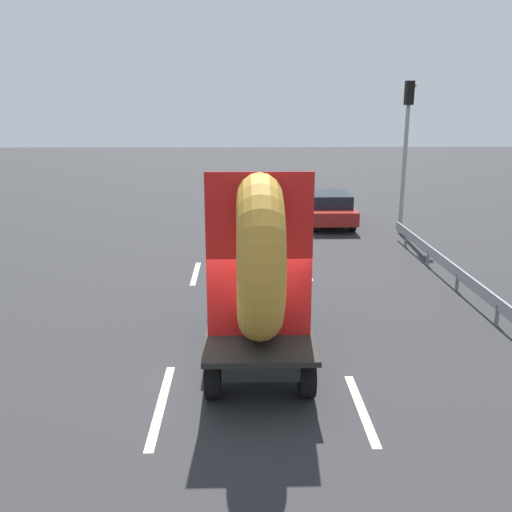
% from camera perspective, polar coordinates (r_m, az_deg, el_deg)
% --- Properties ---
extents(ground_plane, '(120.00, 120.00, 0.00)m').
position_cam_1_polar(ground_plane, '(11.04, -1.15, -12.56)').
color(ground_plane, '#28282B').
extents(flatbed_truck, '(2.02, 5.04, 4.04)m').
position_cam_1_polar(flatbed_truck, '(11.22, 0.14, -1.64)').
color(flatbed_truck, black).
rests_on(flatbed_truck, ground_plane).
extents(distant_sedan, '(1.87, 4.37, 1.42)m').
position_cam_1_polar(distant_sedan, '(24.78, 7.44, 4.96)').
color(distant_sedan, black).
rests_on(distant_sedan, ground_plane).
extents(traffic_light, '(0.42, 0.36, 6.02)m').
position_cam_1_polar(traffic_light, '(23.24, 15.14, 11.71)').
color(traffic_light, gray).
rests_on(traffic_light, ground_plane).
extents(guardrail, '(0.10, 10.20, 0.71)m').
position_cam_1_polar(guardrail, '(17.89, 18.53, -0.54)').
color(guardrail, gray).
rests_on(guardrail, ground_plane).
extents(lane_dash_left_near, '(0.16, 2.88, 0.01)m').
position_cam_1_polar(lane_dash_left_near, '(10.38, -9.69, -14.73)').
color(lane_dash_left_near, beige).
rests_on(lane_dash_left_near, ground_plane).
extents(lane_dash_left_far, '(0.16, 2.41, 0.01)m').
position_cam_1_polar(lane_dash_left_far, '(17.65, -6.20, -1.78)').
color(lane_dash_left_far, beige).
rests_on(lane_dash_left_far, ground_plane).
extents(lane_dash_right_near, '(0.16, 2.38, 0.01)m').
position_cam_1_polar(lane_dash_right_near, '(10.29, 10.73, -15.08)').
color(lane_dash_right_near, beige).
rests_on(lane_dash_right_near, ground_plane).
extents(lane_dash_right_far, '(0.16, 2.01, 0.01)m').
position_cam_1_polar(lane_dash_right_far, '(17.86, 5.22, -1.55)').
color(lane_dash_right_far, beige).
rests_on(lane_dash_right_far, ground_plane).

